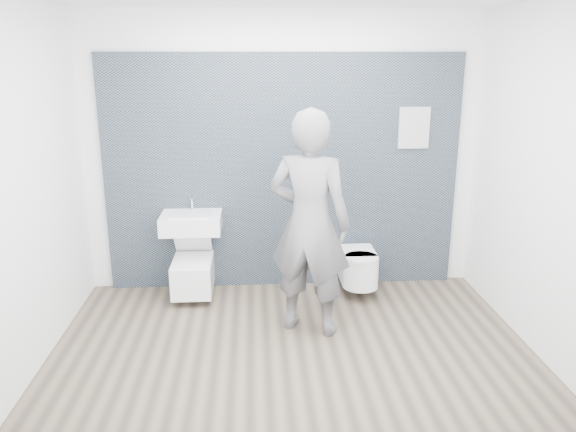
{
  "coord_description": "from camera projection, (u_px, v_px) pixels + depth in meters",
  "views": [
    {
      "loc": [
        -0.3,
        -4.15,
        2.36
      ],
      "look_at": [
        0.0,
        0.6,
        1.0
      ],
      "focal_mm": 35.0,
      "sensor_mm": 36.0,
      "label": 1
    }
  ],
  "objects": [
    {
      "name": "visitor",
      "position": [
        310.0,
        224.0,
        4.78
      ],
      "size": [
        0.84,
        0.71,
        1.97
      ],
      "primitive_type": "imported",
      "rotation": [
        0.0,
        0.0,
        2.76
      ],
      "color": "#5C5D61",
      "rests_on": "ground"
    },
    {
      "name": "tile_wall",
      "position": [
        283.0,
        283.0,
        6.06
      ],
      "size": [
        3.6,
        0.06,
        2.4
      ],
      "primitive_type": "cube",
      "color": "black",
      "rests_on": "ground"
    },
    {
      "name": "toilet_rounded",
      "position": [
        359.0,
        267.0,
        5.7
      ],
      "size": [
        0.36,
        0.6,
        0.33
      ],
      "color": "white",
      "rests_on": "ground"
    },
    {
      "name": "toilet_square",
      "position": [
        193.0,
        273.0,
        5.63
      ],
      "size": [
        0.39,
        0.56,
        0.68
      ],
      "color": "white",
      "rests_on": "ground"
    },
    {
      "name": "washbasin",
      "position": [
        191.0,
        222.0,
        5.55
      ],
      "size": [
        0.59,
        0.44,
        0.44
      ],
      "color": "white",
      "rests_on": "ground"
    },
    {
      "name": "room_shell",
      "position": [
        293.0,
        143.0,
        4.17
      ],
      "size": [
        4.0,
        4.0,
        4.0
      ],
      "color": "white",
      "rests_on": "ground"
    },
    {
      "name": "ground",
      "position": [
        293.0,
        352.0,
        4.65
      ],
      "size": [
        4.0,
        4.0,
        0.0
      ],
      "primitive_type": "plane",
      "color": "brown",
      "rests_on": "ground"
    },
    {
      "name": "info_placard",
      "position": [
        405.0,
        281.0,
        6.1
      ],
      "size": [
        0.31,
        0.03,
        0.41
      ],
      "primitive_type": "cube",
      "color": "white",
      "rests_on": "ground"
    }
  ]
}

